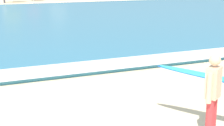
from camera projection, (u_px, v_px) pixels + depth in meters
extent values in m
cube|color=white|center=(14.00, 74.00, 11.41)|extent=(120.00, 1.47, 0.01)
cylinder|color=red|center=(209.00, 121.00, 7.05)|extent=(0.15, 0.15, 0.88)
cylinder|color=red|center=(212.00, 118.00, 7.20)|extent=(0.15, 0.15, 0.88)
cube|color=beige|center=(213.00, 83.00, 6.95)|extent=(0.40, 0.37, 0.60)
sphere|color=beige|center=(215.00, 60.00, 6.84)|extent=(0.22, 0.22, 0.22)
cylinder|color=beige|center=(209.00, 88.00, 6.77)|extent=(0.10, 0.10, 0.58)
cylinder|color=beige|center=(217.00, 78.00, 7.17)|extent=(0.31, 0.26, 0.51)
ellipsoid|color=#33BCD6|center=(221.00, 79.00, 7.37)|extent=(1.74, 2.43, 0.28)
ellipsoid|color=blue|center=(221.00, 80.00, 7.37)|extent=(1.82, 2.53, 0.24)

